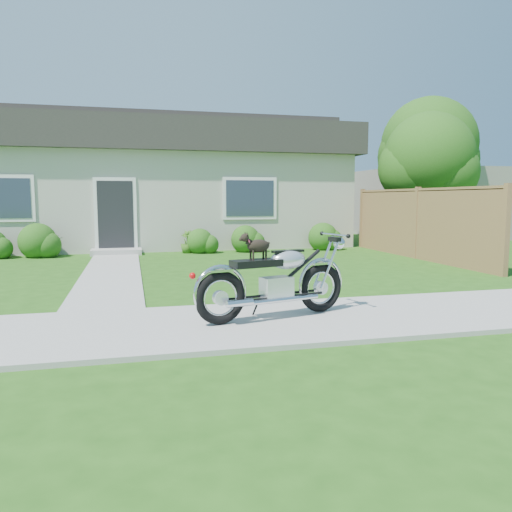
% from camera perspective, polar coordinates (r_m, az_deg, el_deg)
% --- Properties ---
extents(ground, '(80.00, 80.00, 0.00)m').
position_cam_1_polar(ground, '(6.35, -3.98, -7.92)').
color(ground, '#235114').
rests_on(ground, ground).
extents(sidewalk, '(24.00, 2.20, 0.04)m').
position_cam_1_polar(sidewalk, '(6.35, -3.98, -7.74)').
color(sidewalk, '#9E9B93').
rests_on(sidewalk, ground).
extents(walkway, '(1.20, 8.00, 0.03)m').
position_cam_1_polar(walkway, '(11.18, -16.14, -1.78)').
color(walkway, '#9E9B93').
rests_on(walkway, ground).
extents(house, '(12.60, 7.03, 4.50)m').
position_cam_1_polar(house, '(18.10, -10.79, 8.25)').
color(house, beige).
rests_on(house, ground).
extents(fence, '(0.12, 6.62, 1.90)m').
position_cam_1_polar(fence, '(13.93, 17.92, 3.58)').
color(fence, '#996544').
rests_on(fence, ground).
extents(tree_near, '(2.83, 2.80, 4.30)m').
position_cam_1_polar(tree_near, '(16.93, 19.63, 10.14)').
color(tree_near, '#3D2B1C').
rests_on(tree_near, ground).
extents(tree_far, '(3.43, 3.43, 5.26)m').
position_cam_1_polar(tree_far, '(19.63, 19.56, 11.41)').
color(tree_far, '#3D2B1C').
rests_on(tree_far, ground).
extents(shrub_row, '(10.33, 1.01, 1.01)m').
position_cam_1_polar(shrub_row, '(14.63, -10.72, 1.73)').
color(shrub_row, '#275516').
rests_on(shrub_row, ground).
extents(potted_plant_left, '(0.75, 0.82, 0.78)m').
position_cam_1_polar(potted_plant_left, '(14.82, -22.44, 1.43)').
color(potted_plant_left, '#275316').
rests_on(potted_plant_left, ground).
extents(potted_plant_right, '(0.52, 0.52, 0.66)m').
position_cam_1_polar(potted_plant_right, '(14.75, -7.89, 1.61)').
color(potted_plant_right, '#37621B').
rests_on(potted_plant_right, ground).
extents(motorcycle_with_dog, '(2.19, 0.84, 1.12)m').
position_cam_1_polar(motorcycle_with_dog, '(6.49, 2.36, -2.74)').
color(motorcycle_with_dog, black).
rests_on(motorcycle_with_dog, sidewalk).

